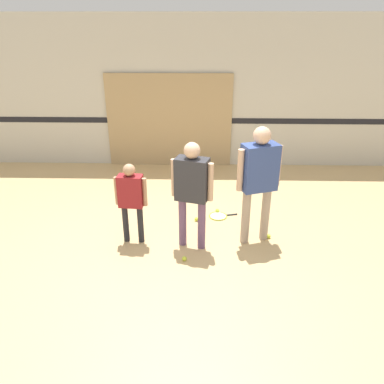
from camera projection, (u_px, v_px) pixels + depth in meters
The scene contains 11 objects.
ground_plane at pixel (180, 249), 5.49m from camera, with size 16.00×16.00×0.00m, color tan.
wall_back at pixel (188, 94), 8.05m from camera, with size 16.00×0.07×3.20m.
wall_panel at pixel (169, 121), 8.25m from camera, with size 2.75×0.05×2.04m.
person_instructor at pixel (192, 185), 5.16m from camera, with size 0.59×0.36×1.60m.
person_student_left at pixel (131, 195), 5.37m from camera, with size 0.47×0.22×1.25m.
person_student_right at pixel (259, 173), 5.26m from camera, with size 0.64×0.42×1.77m.
racket_spare_on_floor at pixel (219, 216), 6.39m from camera, with size 0.52×0.37×0.03m.
tennis_ball_near_instructor at pixel (184, 259), 5.21m from camera, with size 0.07×0.07×0.07m, color #CCE038.
tennis_ball_by_spare_racket at pixel (217, 211), 6.51m from camera, with size 0.07×0.07×0.07m, color #CCE038.
tennis_ball_stray_left at pixel (196, 219), 6.24m from camera, with size 0.07×0.07×0.07m, color #CCE038.
tennis_ball_stray_right at pixel (268, 236), 5.75m from camera, with size 0.07×0.07×0.07m, color #CCE038.
Camera 1 is at (0.29, -4.62, 3.07)m, focal length 35.00 mm.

